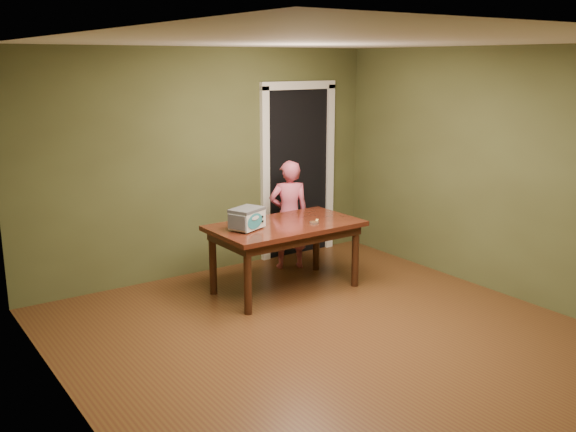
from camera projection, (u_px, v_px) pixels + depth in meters
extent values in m
plane|color=#533417|center=(340.00, 344.00, 5.69)|extent=(5.00, 5.00, 0.00)
cube|color=#4D542C|center=(205.00, 163.00, 7.39)|extent=(4.50, 0.02, 2.60)
cube|color=#4D542C|center=(73.00, 243.00, 4.15)|extent=(0.02, 5.00, 2.60)
cube|color=#4D542C|center=(512.00, 175.00, 6.63)|extent=(0.02, 5.00, 2.60)
cube|color=white|center=(346.00, 41.00, 5.08)|extent=(4.50, 5.00, 0.02)
cube|color=black|center=(284.00, 170.00, 8.40)|extent=(0.90, 0.60, 2.10)
cube|color=black|center=(298.00, 173.00, 8.15)|extent=(0.90, 0.02, 2.10)
cube|color=white|center=(265.00, 177.00, 7.86)|extent=(0.10, 0.06, 2.20)
cube|color=white|center=(329.00, 170.00, 8.41)|extent=(0.10, 0.06, 2.20)
cube|color=white|center=(299.00, 85.00, 7.88)|extent=(1.10, 0.06, 0.10)
cube|color=#36140C|center=(285.00, 226.00, 6.86)|extent=(1.62, 0.93, 0.05)
cube|color=black|center=(285.00, 232.00, 6.88)|extent=(1.49, 0.81, 0.10)
cylinder|color=black|center=(248.00, 280.00, 6.28)|extent=(0.08, 0.08, 0.70)
cylinder|color=black|center=(213.00, 263.00, 6.83)|extent=(0.08, 0.08, 0.70)
cylinder|color=black|center=(355.00, 256.00, 7.07)|extent=(0.08, 0.08, 0.70)
cylinder|color=black|center=(316.00, 242.00, 7.62)|extent=(0.08, 0.08, 0.70)
cylinder|color=#4C4F54|center=(246.00, 233.00, 6.46)|extent=(0.02, 0.02, 0.01)
cylinder|color=#4C4F54|center=(232.00, 230.00, 6.55)|extent=(0.02, 0.02, 0.01)
cylinder|color=#4C4F54|center=(262.00, 227.00, 6.69)|extent=(0.02, 0.02, 0.01)
cylinder|color=#4C4F54|center=(248.00, 225.00, 6.78)|extent=(0.02, 0.02, 0.01)
cube|color=silver|center=(247.00, 219.00, 6.60)|extent=(0.40, 0.35, 0.19)
cube|color=#4C4F54|center=(247.00, 209.00, 6.57)|extent=(0.41, 0.36, 0.03)
cube|color=#4C4F54|center=(237.00, 223.00, 6.45)|extent=(0.10, 0.20, 0.15)
cube|color=#4C4F54|center=(257.00, 216.00, 6.74)|extent=(0.10, 0.20, 0.15)
ellipsoid|color=teal|center=(255.00, 221.00, 6.51)|extent=(0.24, 0.11, 0.16)
cylinder|color=black|center=(262.00, 217.00, 6.61)|extent=(0.03, 0.02, 0.02)
cylinder|color=black|center=(263.00, 221.00, 6.62)|extent=(0.02, 0.02, 0.02)
cylinder|color=silver|center=(314.00, 223.00, 6.85)|extent=(0.10, 0.10, 0.02)
cylinder|color=#54311C|center=(314.00, 222.00, 6.85)|extent=(0.09, 0.09, 0.01)
cube|color=#EDC267|center=(316.00, 221.00, 6.94)|extent=(0.14, 0.15, 0.01)
imported|color=#C14F67|center=(289.00, 215.00, 7.65)|extent=(0.56, 0.47, 1.31)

